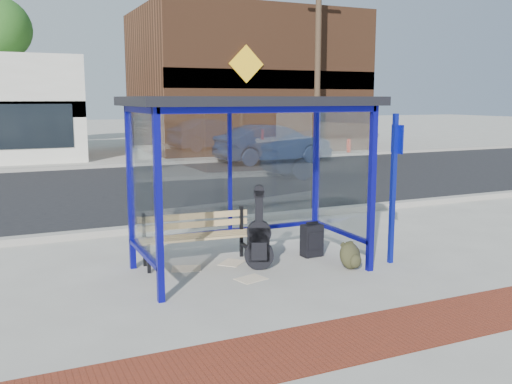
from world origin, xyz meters
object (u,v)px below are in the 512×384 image
parked_car (273,144)px  fire_hydrant (349,146)px  suitcase (312,240)px  guitar_bag (259,241)px  bench (196,234)px  backpack (351,256)px

parked_car → fire_hydrant: size_ratio=6.68×
suitcase → fire_hydrant: size_ratio=0.84×
guitar_bag → suitcase: (1.01, 0.26, -0.16)m
bench → parked_car: size_ratio=0.39×
suitcase → fire_hydrant: 16.82m
guitar_bag → parked_car: bearing=85.3°
guitar_bag → backpack: size_ratio=2.91×
bench → backpack: bench is taller
fire_hydrant → bench: bearing=-131.0°
guitar_bag → parked_car: (6.19, 12.05, 0.30)m
backpack → bench: bearing=140.8°
suitcase → backpack: (0.17, -0.80, -0.07)m
backpack → parked_car: (5.00, 12.59, 0.53)m
bench → guitar_bag: size_ratio=1.48×
suitcase → fire_hydrant: bearing=51.4°
guitar_bag → backpack: (1.19, -0.54, -0.23)m
backpack → parked_car: bearing=61.2°
bench → suitcase: (1.72, -0.39, -0.19)m
guitar_bag → fire_hydrant: 17.64m
bench → guitar_bag: (0.71, -0.65, -0.03)m
suitcase → parked_car: size_ratio=0.13×
parked_car → fire_hydrant: bearing=-70.4°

